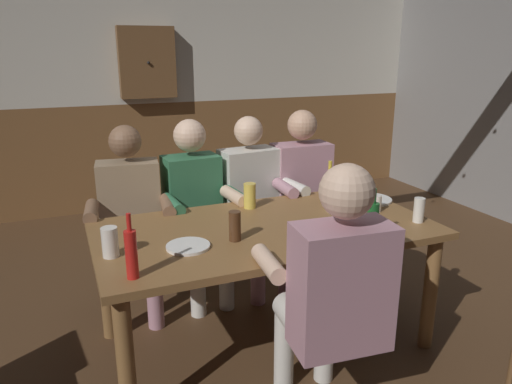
{
  "coord_description": "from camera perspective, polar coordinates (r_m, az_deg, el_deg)",
  "views": [
    {
      "loc": [
        -1.02,
        -2.48,
        1.69
      ],
      "look_at": [
        0.0,
        -0.02,
        0.89
      ],
      "focal_mm": 34.19,
      "sensor_mm": 36.0,
      "label": 1
    }
  ],
  "objects": [
    {
      "name": "ground_plane",
      "position": [
        3.17,
        -0.11,
        -15.47
      ],
      "size": [
        7.33,
        7.33,
        0.0
      ],
      "primitive_type": "plane",
      "color": "#4C331E"
    },
    {
      "name": "back_wall_upper",
      "position": [
        5.32,
        -11.98,
        17.49
      ],
      "size": [
        6.11,
        0.12,
        1.36
      ],
      "primitive_type": "cube",
      "color": "beige"
    },
    {
      "name": "back_wall_wainscot",
      "position": [
        5.44,
        -11.2,
        4.39
      ],
      "size": [
        6.11,
        0.12,
        1.11
      ],
      "primitive_type": "cube",
      "color": "brown",
      "rests_on": "ground_plane"
    },
    {
      "name": "dining_table",
      "position": [
        2.75,
        1.14,
        -5.82
      ],
      "size": [
        1.86,
        0.97,
        0.73
      ],
      "color": "brown",
      "rests_on": "ground_plane"
    },
    {
      "name": "person_0",
      "position": [
        3.22,
        -14.46,
        -2.38
      ],
      "size": [
        0.56,
        0.57,
        1.22
      ],
      "rotation": [
        0.0,
        0.0,
        3.01
      ],
      "color": "#997F60",
      "rests_on": "ground_plane"
    },
    {
      "name": "person_1",
      "position": [
        3.3,
        -7.07,
        -1.23
      ],
      "size": [
        0.52,
        0.54,
        1.23
      ],
      "rotation": [
        0.0,
        0.0,
        3.21
      ],
      "color": "#33724C",
      "rests_on": "ground_plane"
    },
    {
      "name": "person_2",
      "position": [
        3.43,
        -0.32,
        -0.48
      ],
      "size": [
        0.56,
        0.55,
        1.23
      ],
      "rotation": [
        0.0,
        0.0,
        3.24
      ],
      "color": "silver",
      "rests_on": "ground_plane"
    },
    {
      "name": "person_3",
      "position": [
        3.6,
        5.66,
        0.58
      ],
      "size": [
        0.57,
        0.53,
        1.25
      ],
      "rotation": [
        0.0,
        0.0,
        3.11
      ],
      "color": "#B78493",
      "rests_on": "ground_plane"
    },
    {
      "name": "person_4",
      "position": [
        2.15,
        9.08,
        -11.03
      ],
      "size": [
        0.57,
        0.55,
        1.26
      ],
      "rotation": [
        0.0,
        0.0,
        -0.09
      ],
      "color": "#B78493",
      "rests_on": "ground_plane"
    },
    {
      "name": "table_candle",
      "position": [
        2.52,
        9.24,
        -4.99
      ],
      "size": [
        0.04,
        0.04,
        0.08
      ],
      "primitive_type": "cylinder",
      "color": "#F9E08C",
      "rests_on": "dining_table"
    },
    {
      "name": "condiment_caddy",
      "position": [
        3.01,
        9.71,
        -1.65
      ],
      "size": [
        0.14,
        0.1,
        0.05
      ],
      "primitive_type": "cube",
      "color": "#B2B7BC",
      "rests_on": "dining_table"
    },
    {
      "name": "plate_0",
      "position": [
        2.46,
        -7.94,
        -6.3
      ],
      "size": [
        0.22,
        0.22,
        0.01
      ],
      "primitive_type": "cylinder",
      "color": "white",
      "rests_on": "dining_table"
    },
    {
      "name": "plate_1",
      "position": [
        3.24,
        13.22,
        -0.85
      ],
      "size": [
        0.27,
        0.27,
        0.01
      ],
      "primitive_type": "cylinder",
      "color": "white",
      "rests_on": "dining_table"
    },
    {
      "name": "bottle_0",
      "position": [
        2.16,
        -14.39,
        -6.95
      ],
      "size": [
        0.05,
        0.05,
        0.29
      ],
      "color": "red",
      "rests_on": "dining_table"
    },
    {
      "name": "bottle_1",
      "position": [
        3.27,
        8.59,
        1.08
      ],
      "size": [
        0.06,
        0.06,
        0.24
      ],
      "color": "gold",
      "rests_on": "dining_table"
    },
    {
      "name": "bottle_2",
      "position": [
        2.54,
        13.46,
        -3.37
      ],
      "size": [
        0.06,
        0.06,
        0.28
      ],
      "color": "#195923",
      "rests_on": "dining_table"
    },
    {
      "name": "pint_glass_0",
      "position": [
        2.91,
        18.52,
        -2.02
      ],
      "size": [
        0.06,
        0.06,
        0.14
      ],
      "primitive_type": "cylinder",
      "color": "white",
      "rests_on": "dining_table"
    },
    {
      "name": "pint_glass_1",
      "position": [
        2.41,
        -16.72,
        -5.64
      ],
      "size": [
        0.08,
        0.08,
        0.15
      ],
      "primitive_type": "cylinder",
      "color": "white",
      "rests_on": "dining_table"
    },
    {
      "name": "pint_glass_2",
      "position": [
        2.5,
        -2.49,
        -4.0
      ],
      "size": [
        0.06,
        0.06,
        0.16
      ],
      "primitive_type": "cylinder",
      "color": "#4C2D19",
      "rests_on": "dining_table"
    },
    {
      "name": "pint_glass_3",
      "position": [
        3.02,
        13.87,
        -1.3
      ],
      "size": [
        0.06,
        0.06,
        0.1
      ],
      "primitive_type": "cylinder",
      "color": "white",
      "rests_on": "dining_table"
    },
    {
      "name": "pint_glass_4",
      "position": [
        2.99,
        -0.74,
        -0.44
      ],
      "size": [
        0.08,
        0.08,
        0.16
      ],
      "primitive_type": "cylinder",
      "color": "#E5C64C",
      "rests_on": "dining_table"
    },
    {
      "name": "wall_dart_cabinet",
      "position": [
        5.18,
        -12.62,
        14.57
      ],
      "size": [
        0.56,
        0.15,
        0.7
      ],
      "color": "brown"
    }
  ]
}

